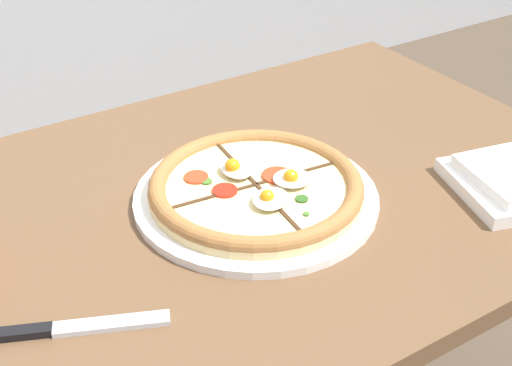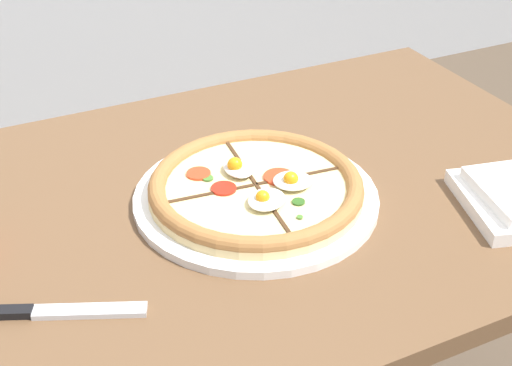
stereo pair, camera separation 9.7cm
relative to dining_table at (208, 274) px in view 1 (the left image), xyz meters
name	(u,v)px [view 1 (the left image)]	position (x,y,z in m)	size (l,w,h in m)	color
dining_table	(208,274)	(0.00, 0.00, 0.00)	(1.20, 0.71, 0.72)	brown
pizza	(256,190)	(0.07, -0.02, 0.14)	(0.34, 0.34, 0.05)	white
knife_main	(66,328)	(-0.24, -0.13, 0.12)	(0.21, 0.10, 0.01)	silver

